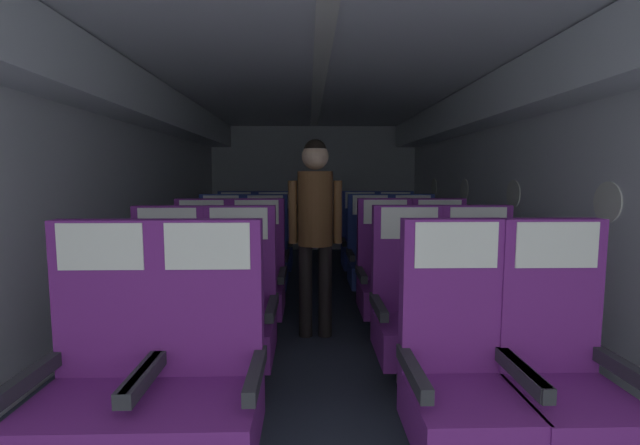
% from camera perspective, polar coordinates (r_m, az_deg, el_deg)
% --- Properties ---
extents(ground, '(3.85, 8.02, 0.02)m').
position_cam_1_polar(ground, '(4.19, -0.09, -12.31)').
color(ground, '#2D3342').
extents(fuselage_shell, '(3.73, 7.67, 2.23)m').
position_cam_1_polar(fuselage_shell, '(4.27, -0.18, 10.34)').
color(fuselage_shell, silver).
rests_on(fuselage_shell, ground).
extents(seat_a_left_window, '(0.48, 0.52, 1.12)m').
position_cam_1_polar(seat_a_left_window, '(2.14, -27.01, -17.85)').
color(seat_a_left_window, '#38383D').
rests_on(seat_a_left_window, ground).
extents(seat_a_left_aisle, '(0.48, 0.52, 1.12)m').
position_cam_1_polar(seat_a_left_aisle, '(2.00, -14.58, -19.12)').
color(seat_a_left_aisle, '#38383D').
rests_on(seat_a_left_aisle, ground).
extents(seat_a_right_aisle, '(0.48, 0.52, 1.12)m').
position_cam_1_polar(seat_a_right_aisle, '(2.22, 28.90, -17.03)').
color(seat_a_right_aisle, '#38383D').
rests_on(seat_a_right_aisle, ground).
extents(seat_a_right_window, '(0.48, 0.52, 1.12)m').
position_cam_1_polar(seat_a_right_window, '(2.06, 17.64, -18.48)').
color(seat_a_right_window, '#38383D').
rests_on(seat_a_right_window, ground).
extents(seat_b_left_window, '(0.48, 0.52, 1.12)m').
position_cam_1_polar(seat_b_left_window, '(2.91, -19.37, -11.15)').
color(seat_b_left_window, '#38383D').
rests_on(seat_b_left_window, ground).
extents(seat_b_left_aisle, '(0.48, 0.52, 1.12)m').
position_cam_1_polar(seat_b_left_aisle, '(2.82, -10.56, -11.47)').
color(seat_b_left_aisle, '#38383D').
rests_on(seat_b_left_aisle, ground).
extents(seat_b_right_aisle, '(0.48, 0.52, 1.12)m').
position_cam_1_polar(seat_b_right_aisle, '(2.98, 20.10, -10.77)').
color(seat_b_right_aisle, '#38383D').
rests_on(seat_b_right_aisle, ground).
extents(seat_b_right_window, '(0.48, 0.52, 1.12)m').
position_cam_1_polar(seat_b_right_window, '(2.86, 11.70, -11.26)').
color(seat_b_right_window, '#38383D').
rests_on(seat_b_right_window, ground).
extents(seat_c_left_window, '(0.48, 0.52, 1.12)m').
position_cam_1_polar(seat_c_left_window, '(3.73, -15.19, -7.24)').
color(seat_c_left_window, '#38383D').
rests_on(seat_c_left_window, ground).
extents(seat_c_left_aisle, '(0.48, 0.52, 1.12)m').
position_cam_1_polar(seat_c_left_aisle, '(3.66, -8.25, -7.36)').
color(seat_c_left_aisle, '#38383D').
rests_on(seat_c_left_aisle, ground).
extents(seat_c_right_aisle, '(0.48, 0.52, 1.12)m').
position_cam_1_polar(seat_c_right_aisle, '(3.77, 15.43, -7.09)').
color(seat_c_right_aisle, '#38383D').
rests_on(seat_c_right_aisle, ground).
extents(seat_c_right_window, '(0.48, 0.52, 1.12)m').
position_cam_1_polar(seat_c_right_window, '(3.69, 8.57, -7.24)').
color(seat_c_right_window, '#38383D').
rests_on(seat_c_right_window, ground).
extents(seat_d_left_window, '(0.48, 0.52, 1.12)m').
position_cam_1_polar(seat_d_left_window, '(4.57, -12.77, -4.74)').
color(seat_d_left_window, '#38383D').
rests_on(seat_d_left_window, ground).
extents(seat_d_left_aisle, '(0.48, 0.52, 1.12)m').
position_cam_1_polar(seat_d_left_aisle, '(4.49, -7.13, -4.82)').
color(seat_d_left_aisle, '#38383D').
rests_on(seat_d_left_aisle, ground).
extents(seat_d_right_aisle, '(0.48, 0.52, 1.12)m').
position_cam_1_polar(seat_d_right_aisle, '(4.60, 12.09, -4.66)').
color(seat_d_right_aisle, '#38383D').
rests_on(seat_d_right_aisle, ground).
extents(seat_d_right_window, '(0.48, 0.52, 1.12)m').
position_cam_1_polar(seat_d_right_window, '(4.54, 6.60, -4.71)').
color(seat_d_right_window, '#38383D').
rests_on(seat_d_right_window, ground).
extents(seat_e_left_window, '(0.48, 0.52, 1.12)m').
position_cam_1_polar(seat_e_left_window, '(5.42, -10.87, -3.01)').
color(seat_e_left_window, '#38383D').
rests_on(seat_e_left_window, ground).
extents(seat_e_left_aisle, '(0.48, 0.52, 1.12)m').
position_cam_1_polar(seat_e_left_aisle, '(5.37, -6.05, -3.02)').
color(seat_e_left_aisle, '#38383D').
rests_on(seat_e_left_aisle, ground).
extents(seat_e_right_aisle, '(0.48, 0.52, 1.12)m').
position_cam_1_polar(seat_e_right_aisle, '(5.44, 9.86, -2.96)').
color(seat_e_right_aisle, '#38383D').
rests_on(seat_e_right_aisle, ground).
extents(seat_e_right_window, '(0.48, 0.52, 1.12)m').
position_cam_1_polar(seat_e_right_window, '(5.40, 5.25, -2.97)').
color(seat_e_right_window, '#38383D').
rests_on(seat_e_right_window, ground).
extents(flight_attendant, '(0.43, 0.28, 1.60)m').
position_cam_1_polar(flight_attendant, '(3.52, -0.62, 0.75)').
color(flight_attendant, black).
rests_on(flight_attendant, ground).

